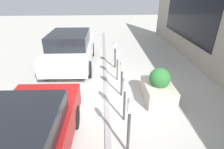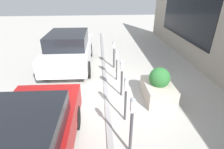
{
  "view_description": "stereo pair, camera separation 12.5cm",
  "coord_description": "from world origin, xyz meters",
  "px_view_note": "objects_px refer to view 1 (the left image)",
  "views": [
    {
      "loc": [
        -5.29,
        0.15,
        3.55
      ],
      "look_at": [
        0.0,
        -0.13,
        0.87
      ],
      "focal_mm": 28.0,
      "sensor_mm": 36.0,
      "label": 1
    },
    {
      "loc": [
        -5.28,
        0.27,
        3.55
      ],
      "look_at": [
        0.0,
        -0.13,
        0.87
      ],
      "focal_mm": 28.0,
      "sensor_mm": 36.0,
      "label": 2
    }
  ],
  "objects_px": {
    "parking_meter_nearest": "(129,120)",
    "parked_car_front": "(20,145)",
    "parking_meter_middle": "(122,71)",
    "planter_box": "(158,88)",
    "parking_meter_farthest": "(115,50)",
    "parking_meter_fourth": "(117,58)",
    "parking_meter_second": "(125,92)",
    "parked_car_middle": "(71,49)"
  },
  "relations": [
    {
      "from": "parking_meter_nearest",
      "to": "parked_car_front",
      "type": "xyz_separation_m",
      "value": [
        -0.38,
        2.2,
        -0.21
      ]
    },
    {
      "from": "parked_car_front",
      "to": "parking_meter_middle",
      "type": "bearing_deg",
      "value": -37.79
    },
    {
      "from": "planter_box",
      "to": "parked_car_front",
      "type": "xyz_separation_m",
      "value": [
        -2.49,
        3.51,
        0.3
      ]
    },
    {
      "from": "parking_meter_farthest",
      "to": "parked_car_front",
      "type": "bearing_deg",
      "value": 157.08
    },
    {
      "from": "parking_meter_fourth",
      "to": "parking_meter_farthest",
      "type": "bearing_deg",
      "value": 0.11
    },
    {
      "from": "planter_box",
      "to": "parking_meter_second",
      "type": "bearing_deg",
      "value": 127.4
    },
    {
      "from": "parking_meter_nearest",
      "to": "parked_car_middle",
      "type": "bearing_deg",
      "value": 21.71
    },
    {
      "from": "parking_meter_farthest",
      "to": "parked_car_front",
      "type": "distance_m",
      "value": 5.72
    },
    {
      "from": "parking_meter_farthest",
      "to": "parked_car_middle",
      "type": "relative_size",
      "value": 0.31
    },
    {
      "from": "parking_meter_nearest",
      "to": "parked_car_front",
      "type": "relative_size",
      "value": 0.38
    },
    {
      "from": "parking_meter_fourth",
      "to": "parked_car_middle",
      "type": "distance_m",
      "value": 2.65
    },
    {
      "from": "parking_meter_middle",
      "to": "parked_car_front",
      "type": "bearing_deg",
      "value": 140.87
    },
    {
      "from": "parking_meter_nearest",
      "to": "parked_car_middle",
      "type": "height_order",
      "value": "parked_car_middle"
    },
    {
      "from": "parking_meter_fourth",
      "to": "parked_car_front",
      "type": "distance_m",
      "value": 4.58
    },
    {
      "from": "parking_meter_second",
      "to": "planter_box",
      "type": "height_order",
      "value": "parking_meter_second"
    },
    {
      "from": "parking_meter_second",
      "to": "parking_meter_fourth",
      "type": "distance_m",
      "value": 2.48
    },
    {
      "from": "parked_car_front",
      "to": "parked_car_middle",
      "type": "bearing_deg",
      "value": 0.1
    },
    {
      "from": "parking_meter_farthest",
      "to": "planter_box",
      "type": "relative_size",
      "value": 0.97
    },
    {
      "from": "parking_meter_middle",
      "to": "parked_car_middle",
      "type": "bearing_deg",
      "value": 38.07
    },
    {
      "from": "parking_meter_second",
      "to": "planter_box",
      "type": "bearing_deg",
      "value": -52.6
    },
    {
      "from": "parking_meter_fourth",
      "to": "planter_box",
      "type": "xyz_separation_m",
      "value": [
        -1.51,
        -1.28,
        -0.53
      ]
    },
    {
      "from": "parking_meter_nearest",
      "to": "parking_meter_fourth",
      "type": "height_order",
      "value": "parking_meter_nearest"
    },
    {
      "from": "parking_meter_second",
      "to": "parked_car_middle",
      "type": "bearing_deg",
      "value": 27.44
    },
    {
      "from": "parked_car_front",
      "to": "parked_car_middle",
      "type": "height_order",
      "value": "parked_car_middle"
    },
    {
      "from": "parking_meter_farthest",
      "to": "parked_car_front",
      "type": "height_order",
      "value": "parked_car_front"
    },
    {
      "from": "parking_meter_middle",
      "to": "parking_meter_nearest",
      "type": "bearing_deg",
      "value": 177.74
    },
    {
      "from": "parking_meter_nearest",
      "to": "planter_box",
      "type": "height_order",
      "value": "parking_meter_nearest"
    },
    {
      "from": "parking_meter_second",
      "to": "parking_meter_middle",
      "type": "height_order",
      "value": "parking_meter_second"
    },
    {
      "from": "parked_car_front",
      "to": "parking_meter_nearest",
      "type": "bearing_deg",
      "value": -78.94
    },
    {
      "from": "parking_meter_second",
      "to": "parking_meter_middle",
      "type": "distance_m",
      "value": 1.3
    },
    {
      "from": "planter_box",
      "to": "parking_meter_farthest",
      "type": "bearing_deg",
      "value": 24.77
    },
    {
      "from": "parking_meter_farthest",
      "to": "parking_meter_second",
      "type": "bearing_deg",
      "value": -179.89
    },
    {
      "from": "planter_box",
      "to": "parking_meter_nearest",
      "type": "bearing_deg",
      "value": 148.06
    },
    {
      "from": "parking_meter_second",
      "to": "parking_meter_nearest",
      "type": "bearing_deg",
      "value": 177.93
    },
    {
      "from": "parking_meter_middle",
      "to": "planter_box",
      "type": "height_order",
      "value": "parking_meter_middle"
    },
    {
      "from": "parking_meter_middle",
      "to": "parked_car_front",
      "type": "xyz_separation_m",
      "value": [
        -2.82,
        2.29,
        -0.19
      ]
    },
    {
      "from": "parking_meter_second",
      "to": "parking_meter_fourth",
      "type": "xyz_separation_m",
      "value": [
        2.48,
        0.0,
        0.04
      ]
    },
    {
      "from": "parked_car_front",
      "to": "parking_meter_fourth",
      "type": "bearing_deg",
      "value": -27.83
    },
    {
      "from": "parking_meter_middle",
      "to": "parking_meter_fourth",
      "type": "relative_size",
      "value": 1.03
    },
    {
      "from": "parking_meter_fourth",
      "to": "parking_meter_middle",
      "type": "bearing_deg",
      "value": -177.09
    },
    {
      "from": "parking_meter_fourth",
      "to": "parking_meter_farthest",
      "type": "distance_m",
      "value": 1.28
    },
    {
      "from": "parking_meter_fourth",
      "to": "parked_car_front",
      "type": "relative_size",
      "value": 0.32
    }
  ]
}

